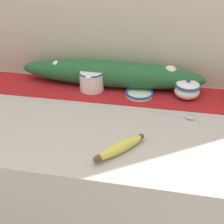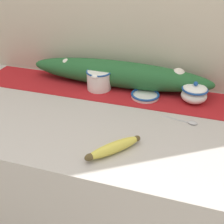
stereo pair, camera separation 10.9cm
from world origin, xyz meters
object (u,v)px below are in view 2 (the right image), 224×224
Objects in this scene: cream_pitcher at (99,79)px; banana at (114,148)px; sugar_bowl at (194,93)px; spoon at (190,122)px; small_dish at (145,95)px.

cream_pitcher is 0.76× the size of banana.
sugar_bowl reaches higher than spoon.
sugar_bowl reaches higher than small_dish.
sugar_bowl is 0.62× the size of banana.
small_dish is 0.88× the size of spoon.
cream_pitcher is at bearing 179.91° from sugar_bowl.
cream_pitcher reaches higher than banana.
cream_pitcher is at bearing 168.57° from spoon.
spoon is at bearing -89.51° from sugar_bowl.
small_dish is at bearing -174.45° from sugar_bowl.
small_dish is at bearing 154.10° from spoon.
sugar_bowl is 0.18m from spoon.
sugar_bowl is 0.87× the size of small_dish.
cream_pitcher reaches higher than small_dish.
cream_pitcher is at bearing 115.43° from banana.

